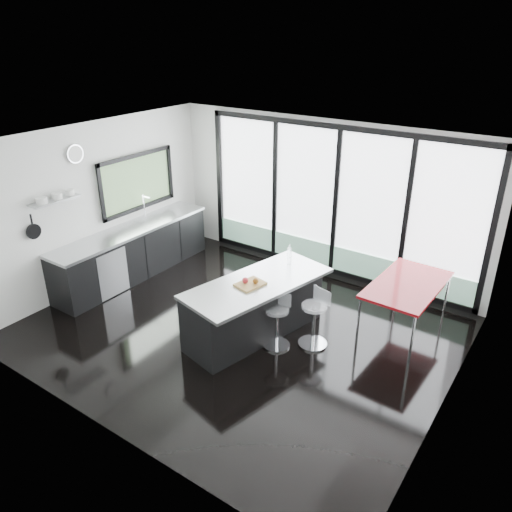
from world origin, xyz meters
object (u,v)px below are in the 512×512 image
Objects in this scene: island at (255,307)px; bar_stool_far at (313,325)px; red_table at (404,308)px; bar_stool_near at (277,327)px.

bar_stool_far is (0.85, 0.24, -0.13)m from island.
red_table is at bearing 64.53° from bar_stool_far.
island reaches higher than bar_stool_near.
red_table is (1.79, 1.29, -0.05)m from island.
island is at bearing -144.29° from red_table.
red_table is (1.35, 1.37, 0.10)m from bar_stool_near.
bar_stool_far is (0.42, 0.32, 0.02)m from bar_stool_near.
red_table is at bearing 35.71° from island.
bar_stool_far is at bearing 31.83° from bar_stool_near.
bar_stool_near is 0.40× the size of red_table.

